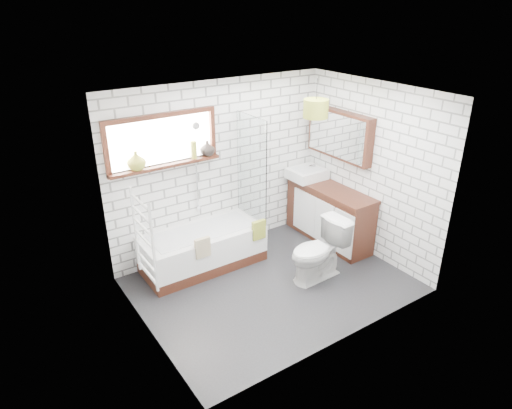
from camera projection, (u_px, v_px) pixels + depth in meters
floor at (272, 284)px, 6.07m from camera, size 3.40×2.60×0.01m
ceiling at (275, 94)px, 5.03m from camera, size 3.40×2.60×0.01m
wall_back at (220, 168)px, 6.53m from camera, size 3.40×0.01×2.50m
wall_front at (350, 242)px, 4.56m from camera, size 3.40×0.01×2.50m
wall_left at (139, 236)px, 4.68m from camera, size 0.01×2.60×2.50m
wall_right at (371, 171)px, 6.42m from camera, size 0.01×2.60×2.50m
window at (163, 141)px, 5.84m from camera, size 1.52×0.16×0.68m
towel_radiator at (144, 239)px, 4.72m from camera, size 0.06×0.52×1.00m
mirror_cabinet at (339, 135)px, 6.66m from camera, size 0.16×1.20×0.70m
shower_riser at (196, 168)px, 6.25m from camera, size 0.02×0.02×1.30m
bathtub at (203, 249)px, 6.38m from camera, size 1.69×0.74×0.55m
shower_screen at (252, 169)px, 6.38m from camera, size 0.02×0.72×1.50m
towel_green at (259, 230)px, 6.35m from camera, size 0.20×0.06×0.28m
towel_beige at (203, 248)px, 5.90m from camera, size 0.21×0.05×0.27m
vanity at (329, 214)px, 7.02m from camera, size 0.50×1.54×0.88m
basin at (307, 174)px, 7.15m from camera, size 0.54×0.47×0.16m
tap at (315, 169)px, 7.21m from camera, size 0.04×0.04×0.15m
toilet at (318, 251)px, 6.05m from camera, size 0.49×0.82×0.83m
vase_olive at (136, 162)px, 5.70m from camera, size 0.30×0.30×0.24m
vase_dark at (207, 150)px, 6.22m from camera, size 0.21×0.21×0.21m
bottle at (194, 151)px, 6.11m from camera, size 0.09×0.09×0.23m
pendant at (316, 109)px, 6.20m from camera, size 0.34×0.34×0.25m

